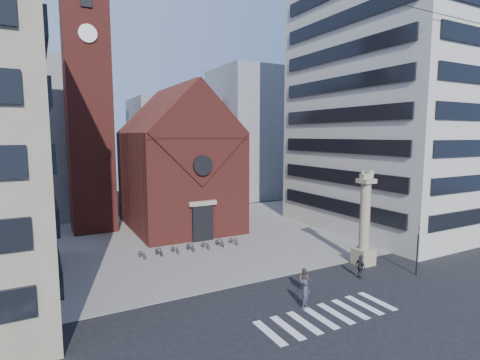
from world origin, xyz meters
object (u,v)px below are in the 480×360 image
at_px(pedestrian_0, 306,295).
at_px(pedestrian_2, 361,267).
at_px(pedestrian_1, 305,280).
at_px(lion_column, 364,227).
at_px(scooter_0, 142,254).
at_px(traffic_light, 418,249).

relative_size(pedestrian_0, pedestrian_2, 1.00).
bearing_deg(pedestrian_1, lion_column, 65.75).
bearing_deg(pedestrian_2, pedestrian_1, 96.17).
bearing_deg(scooter_0, pedestrian_0, -79.14).
bearing_deg(scooter_0, pedestrian_2, -56.67).
distance_m(traffic_light, pedestrian_0, 12.20).
relative_size(traffic_light, pedestrian_1, 2.32).
xyz_separation_m(pedestrian_0, pedestrian_1, (1.60, 2.18, -0.06)).
xyz_separation_m(lion_column, scooter_0, (-17.42, 11.17, -3.00)).
bearing_deg(pedestrian_2, traffic_light, -103.46).
bearing_deg(pedestrian_1, pedestrian_0, -75.76).
xyz_separation_m(pedestrian_0, scooter_0, (-7.28, 15.67, -0.53)).
distance_m(pedestrian_0, pedestrian_1, 2.71).
height_order(pedestrian_0, scooter_0, pedestrian_0).
relative_size(pedestrian_1, scooter_0, 1.19).
relative_size(traffic_light, pedestrian_2, 2.18).
distance_m(traffic_light, scooter_0, 24.70).
relative_size(traffic_light, pedestrian_0, 2.17).
distance_m(traffic_light, pedestrian_1, 10.74).
distance_m(pedestrian_1, scooter_0, 16.16).
xyz_separation_m(traffic_light, scooter_0, (-19.41, 15.17, -1.83)).
bearing_deg(scooter_0, lion_column, -46.74).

